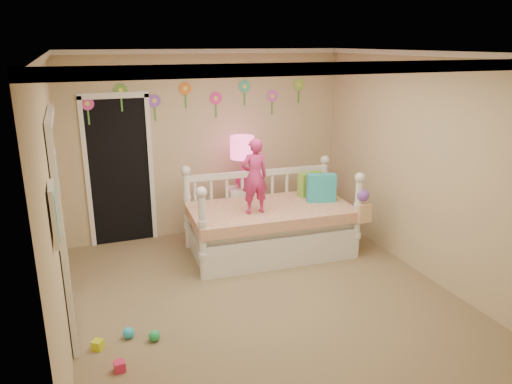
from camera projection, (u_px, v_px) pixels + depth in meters
name	position (u px, v px, depth m)	size (l,w,h in m)	color
floor	(267.00, 300.00, 5.32)	(4.00, 4.50, 0.01)	#7F684C
ceiling	(269.00, 52.00, 4.55)	(4.00, 4.50, 0.01)	white
back_wall	(208.00, 144.00, 6.95)	(4.00, 0.01, 2.60)	tan
left_wall	(55.00, 209.00, 4.26)	(0.01, 4.50, 2.60)	tan
right_wall	(429.00, 168.00, 5.61)	(0.01, 4.50, 2.60)	tan
crown_molding	(269.00, 56.00, 4.56)	(4.00, 4.50, 0.06)	white
daybed	(270.00, 211.00, 6.38)	(2.12, 1.14, 1.15)	white
pillow_turquoise	(321.00, 188.00, 6.50)	(0.38, 0.13, 0.38)	teal
pillow_lime	(310.00, 184.00, 6.78)	(0.34, 0.13, 0.32)	#7AC23B
child	(254.00, 176.00, 5.98)	(0.34, 0.23, 0.94)	#CE2E76
nightstand	(243.00, 211.00, 7.04)	(0.43, 0.33, 0.71)	white
table_lamp	(242.00, 154.00, 6.79)	(0.33, 0.33, 0.74)	#ED1F6F
closet_doorway	(120.00, 170.00, 6.59)	(0.90, 0.04, 2.07)	black
flower_decals	(201.00, 99.00, 6.72)	(3.40, 0.02, 0.50)	#B2668C
mirror_closet	(64.00, 224.00, 4.61)	(0.07, 1.30, 2.10)	white
wall_picture	(54.00, 214.00, 3.39)	(0.05, 0.34, 0.42)	white
hanging_bag	(363.00, 207.00, 6.14)	(0.20, 0.16, 0.36)	beige
toy_scatter	(150.00, 367.00, 4.14)	(0.80, 1.30, 0.11)	#996666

